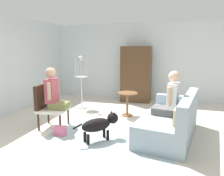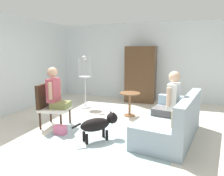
{
  "view_description": "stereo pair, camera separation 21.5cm",
  "coord_description": "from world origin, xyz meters",
  "px_view_note": "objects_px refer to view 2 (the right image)",
  "views": [
    {
      "loc": [
        1.21,
        -3.94,
        1.7
      ],
      "look_at": [
        0.03,
        0.11,
        0.95
      ],
      "focal_mm": 34.17,
      "sensor_mm": 36.0,
      "label": 1
    },
    {
      "loc": [
        1.41,
        -3.87,
        1.7
      ],
      "look_at": [
        0.03,
        0.11,
        0.95
      ],
      "focal_mm": 34.17,
      "sensor_mm": 36.0,
      "label": 2
    }
  ],
  "objects_px": {
    "bird_cage_stand": "(85,82)",
    "handbag": "(60,130)",
    "couch": "(172,122)",
    "armchair": "(49,103)",
    "person_on_couch": "(170,98)",
    "round_end_table": "(130,100)",
    "armoire_cabinet": "(141,74)",
    "dog": "(99,124)",
    "person_on_armchair": "(55,91)"
  },
  "relations": [
    {
      "from": "armchair",
      "to": "person_on_couch",
      "type": "distance_m",
      "value": 2.62
    },
    {
      "from": "couch",
      "to": "armchair",
      "type": "distance_m",
      "value": 2.67
    },
    {
      "from": "couch",
      "to": "bird_cage_stand",
      "type": "height_order",
      "value": "bird_cage_stand"
    },
    {
      "from": "person_on_armchair",
      "to": "dog",
      "type": "distance_m",
      "value": 1.34
    },
    {
      "from": "armoire_cabinet",
      "to": "handbag",
      "type": "height_order",
      "value": "armoire_cabinet"
    },
    {
      "from": "person_on_couch",
      "to": "handbag",
      "type": "distance_m",
      "value": 2.3
    },
    {
      "from": "armoire_cabinet",
      "to": "handbag",
      "type": "xyz_separation_m",
      "value": [
        -0.96,
        -3.35,
        -0.82
      ]
    },
    {
      "from": "couch",
      "to": "bird_cage_stand",
      "type": "bearing_deg",
      "value": 150.8
    },
    {
      "from": "armchair",
      "to": "dog",
      "type": "xyz_separation_m",
      "value": [
        1.35,
        -0.36,
        -0.22
      ]
    },
    {
      "from": "person_on_couch",
      "to": "armoire_cabinet",
      "type": "xyz_separation_m",
      "value": [
        -1.15,
        2.77,
        0.12
      ]
    },
    {
      "from": "bird_cage_stand",
      "to": "person_on_couch",
      "type": "bearing_deg",
      "value": -30.04
    },
    {
      "from": "couch",
      "to": "handbag",
      "type": "distance_m",
      "value": 2.25
    },
    {
      "from": "round_end_table",
      "to": "dog",
      "type": "xyz_separation_m",
      "value": [
        -0.17,
        -1.66,
        -0.1
      ]
    },
    {
      "from": "dog",
      "to": "armoire_cabinet",
      "type": "relative_size",
      "value": 0.4
    },
    {
      "from": "armchair",
      "to": "dog",
      "type": "bearing_deg",
      "value": -14.8
    },
    {
      "from": "dog",
      "to": "person_on_armchair",
      "type": "bearing_deg",
      "value": 162.5
    },
    {
      "from": "round_end_table",
      "to": "handbag",
      "type": "height_order",
      "value": "round_end_table"
    },
    {
      "from": "dog",
      "to": "armchair",
      "type": "bearing_deg",
      "value": 165.2
    },
    {
      "from": "bird_cage_stand",
      "to": "armoire_cabinet",
      "type": "height_order",
      "value": "armoire_cabinet"
    },
    {
      "from": "couch",
      "to": "armchair",
      "type": "relative_size",
      "value": 2.12
    },
    {
      "from": "couch",
      "to": "armchair",
      "type": "xyz_separation_m",
      "value": [
        -2.65,
        -0.25,
        0.24
      ]
    },
    {
      "from": "dog",
      "to": "handbag",
      "type": "xyz_separation_m",
      "value": [
        -0.86,
        -0.0,
        -0.23
      ]
    },
    {
      "from": "round_end_table",
      "to": "handbag",
      "type": "relative_size",
      "value": 2.57
    },
    {
      "from": "person_on_couch",
      "to": "handbag",
      "type": "relative_size",
      "value": 3.63
    },
    {
      "from": "armoire_cabinet",
      "to": "handbag",
      "type": "distance_m",
      "value": 3.58
    },
    {
      "from": "armchair",
      "to": "round_end_table",
      "type": "xyz_separation_m",
      "value": [
        1.52,
        1.31,
        -0.11
      ]
    },
    {
      "from": "bird_cage_stand",
      "to": "armoire_cabinet",
      "type": "distance_m",
      "value": 1.91
    },
    {
      "from": "handbag",
      "to": "person_on_couch",
      "type": "bearing_deg",
      "value": 15.43
    },
    {
      "from": "armchair",
      "to": "armoire_cabinet",
      "type": "relative_size",
      "value": 0.53
    },
    {
      "from": "round_end_table",
      "to": "bird_cage_stand",
      "type": "distance_m",
      "value": 1.56
    },
    {
      "from": "armoire_cabinet",
      "to": "armchair",
      "type": "bearing_deg",
      "value": -115.75
    },
    {
      "from": "round_end_table",
      "to": "handbag",
      "type": "xyz_separation_m",
      "value": [
        -1.03,
        -1.66,
        -0.34
      ]
    },
    {
      "from": "person_on_armchair",
      "to": "couch",
      "type": "bearing_deg",
      "value": 5.18
    },
    {
      "from": "bird_cage_stand",
      "to": "armoire_cabinet",
      "type": "bearing_deg",
      "value": 42.83
    },
    {
      "from": "person_on_couch",
      "to": "round_end_table",
      "type": "bearing_deg",
      "value": 134.99
    },
    {
      "from": "bird_cage_stand",
      "to": "armoire_cabinet",
      "type": "relative_size",
      "value": 0.85
    },
    {
      "from": "armchair",
      "to": "armoire_cabinet",
      "type": "xyz_separation_m",
      "value": [
        1.45,
        3.0,
        0.37
      ]
    },
    {
      "from": "person_on_armchair",
      "to": "bird_cage_stand",
      "type": "xyz_separation_m",
      "value": [
        -0.11,
        1.68,
        -0.05
      ]
    },
    {
      "from": "bird_cage_stand",
      "to": "handbag",
      "type": "xyz_separation_m",
      "value": [
        0.44,
        -2.06,
        -0.67
      ]
    },
    {
      "from": "round_end_table",
      "to": "couch",
      "type": "bearing_deg",
      "value": -43.11
    },
    {
      "from": "armchair",
      "to": "handbag",
      "type": "height_order",
      "value": "armchair"
    },
    {
      "from": "bird_cage_stand",
      "to": "couch",
      "type": "bearing_deg",
      "value": -29.2
    },
    {
      "from": "armchair",
      "to": "armoire_cabinet",
      "type": "distance_m",
      "value": 3.35
    },
    {
      "from": "person_on_couch",
      "to": "dog",
      "type": "height_order",
      "value": "person_on_couch"
    },
    {
      "from": "dog",
      "to": "armoire_cabinet",
      "type": "distance_m",
      "value": 3.4
    },
    {
      "from": "round_end_table",
      "to": "armoire_cabinet",
      "type": "xyz_separation_m",
      "value": [
        -0.07,
        1.69,
        0.48
      ]
    },
    {
      "from": "bird_cage_stand",
      "to": "dog",
      "type": "bearing_deg",
      "value": -57.71
    },
    {
      "from": "couch",
      "to": "person_on_armchair",
      "type": "xyz_separation_m",
      "value": [
        -2.49,
        -0.23,
        0.51
      ]
    },
    {
      "from": "round_end_table",
      "to": "armoire_cabinet",
      "type": "height_order",
      "value": "armoire_cabinet"
    },
    {
      "from": "person_on_couch",
      "to": "bird_cage_stand",
      "type": "relative_size",
      "value": 0.57
    }
  ]
}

